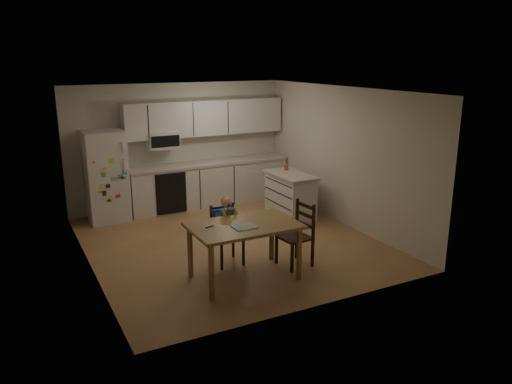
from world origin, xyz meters
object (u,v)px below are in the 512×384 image
object	(u,v)px
red_cup	(286,167)
chair_side	(300,230)
kitchen_island	(290,195)
dining_table	(244,232)
refrigerator	(106,176)
chair_booster	(226,223)

from	to	relation	value
red_cup	chair_side	xyz separation A→B (m)	(-1.18, -2.37, -0.35)
kitchen_island	red_cup	distance (m)	0.57
dining_table	refrigerator	bearing A→B (deg)	108.25
refrigerator	chair_side	xyz separation A→B (m)	(2.09, -3.43, -0.31)
refrigerator	red_cup	distance (m)	3.44
kitchen_island	chair_side	size ratio (longest dim) A/B	1.19
kitchen_island	chair_side	distance (m)	2.34
refrigerator	red_cup	size ratio (longest dim) A/B	15.78
refrigerator	dining_table	size ratio (longest dim) A/B	1.15
red_cup	dining_table	distance (m)	3.23
chair_booster	refrigerator	bearing A→B (deg)	111.13
kitchen_island	red_cup	world-z (taller)	red_cup
dining_table	chair_booster	xyz separation A→B (m)	(-0.00, 0.61, -0.06)
refrigerator	red_cup	xyz separation A→B (m)	(3.27, -1.05, 0.04)
dining_table	chair_booster	size ratio (longest dim) A/B	1.42
red_cup	dining_table	world-z (taller)	red_cup
kitchen_island	dining_table	world-z (taller)	kitchen_island
kitchen_island	red_cup	size ratio (longest dim) A/B	10.53
refrigerator	kitchen_island	xyz separation A→B (m)	(3.18, -1.36, -0.43)
kitchen_island	refrigerator	bearing A→B (deg)	156.81
red_cup	chair_side	world-z (taller)	chair_side
refrigerator	kitchen_island	size ratio (longest dim) A/B	1.50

